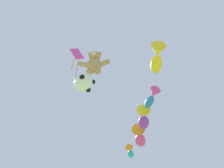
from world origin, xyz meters
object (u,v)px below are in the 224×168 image
teddy_bear_kite (94,63)px  soccer_ball_kite (84,83)px  fish_kite_goldfin (157,58)px  fish_kite_teal (130,152)px  fish_kite_magenta (140,136)px  diamond_kite (77,56)px  fish_kite_cobalt (152,98)px  fish_kite_violet (144,118)px

teddy_bear_kite → soccer_ball_kite: size_ratio=1.70×
fish_kite_goldfin → teddy_bear_kite: bearing=-156.9°
fish_kite_teal → fish_kite_magenta: bearing=-73.1°
fish_kite_goldfin → diamond_kite: bearing=176.1°
fish_kite_magenta → fish_kite_goldfin: bearing=-80.5°
diamond_kite → fish_kite_cobalt: bearing=29.2°
fish_kite_goldfin → fish_kite_cobalt: (-0.36, 3.02, -0.47)m
fish_kite_cobalt → diamond_kite: diamond_kite is taller
diamond_kite → soccer_ball_kite: bearing=-57.1°
fish_kite_magenta → fish_kite_teal: (-0.90, 2.99, 0.42)m
fish_kite_magenta → teddy_bear_kite: bearing=-103.6°
soccer_ball_kite → diamond_kite: (-1.23, 1.90, 4.66)m
teddy_bear_kite → fish_kite_violet: fish_kite_violet is taller
fish_kite_goldfin → fish_kite_violet: fish_kite_goldfin is taller
teddy_bear_kite → fish_kite_cobalt: fish_kite_cobalt is taller
fish_kite_magenta → fish_kite_cobalt: bearing=-78.8°
fish_kite_goldfin → diamond_kite: diamond_kite is taller
teddy_bear_kite → fish_kite_violet: bearing=68.8°
fish_kite_magenta → fish_kite_teal: size_ratio=1.39×
teddy_bear_kite → fish_kite_violet: 7.26m
teddy_bear_kite → fish_kite_magenta: 9.58m
fish_kite_goldfin → fish_kite_magenta: (-1.29, 7.70, -0.38)m
teddy_bear_kite → fish_kite_goldfin: bearing=23.1°
fish_kite_magenta → fish_kite_violet: bearing=-82.1°
fish_kite_goldfin → fish_kite_teal: fish_kite_goldfin is taller
fish_kite_goldfin → fish_kite_teal: bearing=101.6°
teddy_bear_kite → fish_kite_goldfin: (3.51, 1.50, 1.86)m
diamond_kite → teddy_bear_kite: bearing=-48.8°
fish_kite_violet → diamond_kite: diamond_kite is taller
fish_kite_magenta → fish_kite_teal: fish_kite_teal is taller
fish_kite_cobalt → diamond_kite: size_ratio=0.62×
teddy_bear_kite → fish_kite_cobalt: (3.15, 4.52, 1.39)m
fish_kite_violet → fish_kite_teal: size_ratio=1.23×
fish_kite_teal → diamond_kite: (-2.94, -10.33, 1.29)m
fish_kite_goldfin → fish_kite_cobalt: bearing=96.9°
soccer_ball_kite → fish_kite_magenta: bearing=74.2°
fish_kite_cobalt → soccer_ball_kite: bearing=-127.7°
soccer_ball_kite → fish_kite_teal: 12.81m
soccer_ball_kite → fish_kite_magenta: (2.61, 9.25, 2.95)m
teddy_bear_kite → fish_kite_violet: size_ratio=0.78×
fish_kite_goldfin → fish_kite_magenta: 7.81m
fish_kite_violet → fish_kite_teal: fish_kite_teal is taller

